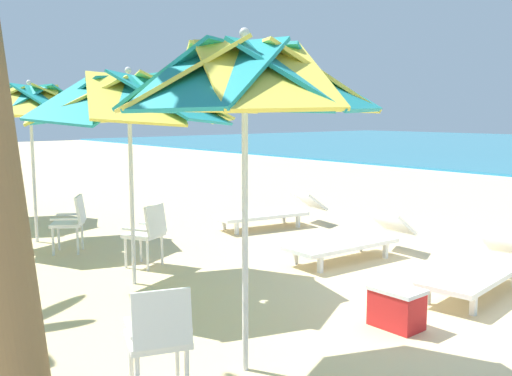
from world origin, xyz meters
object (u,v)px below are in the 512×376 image
plastic_chair_0 (159,335)px  beach_umbrella_0 (245,82)px  plastic_chair_1 (148,231)px  plastic_chair_2 (5,218)px  sun_lounger_2 (352,240)px  beach_umbrella_1 (129,101)px  beach_umbrella_2 (30,103)px  cooler_box (396,307)px  plastic_chair_3 (72,220)px  sun_lounger_1 (481,268)px  sun_lounger_3 (271,212)px

plastic_chair_0 → beach_umbrella_0: bearing=88.4°
plastic_chair_1 → plastic_chair_2: 2.54m
sun_lounger_2 → plastic_chair_2: bearing=-136.1°
plastic_chair_0 → beach_umbrella_1: size_ratio=0.33×
beach_umbrella_0 → beach_umbrella_2: bearing=176.9°
beach_umbrella_0 → cooler_box: size_ratio=5.46×
beach_umbrella_1 → plastic_chair_3: beach_umbrella_1 is taller
plastic_chair_3 → sun_lounger_1: plastic_chair_3 is taller
plastic_chair_0 → beach_umbrella_1: beach_umbrella_1 is taller
plastic_chair_1 → sun_lounger_3: 3.22m
plastic_chair_3 → beach_umbrella_2: bearing=-170.8°
beach_umbrella_2 → sun_lounger_3: bearing=66.8°
beach_umbrella_0 → plastic_chair_3: bearing=174.1°
plastic_chair_1 → beach_umbrella_2: 3.13m
beach_umbrella_0 → plastic_chair_3: size_ratio=3.16×
plastic_chair_0 → sun_lounger_3: size_ratio=0.39×
beach_umbrella_1 → sun_lounger_2: bearing=72.0°
beach_umbrella_0 → cooler_box: (0.24, 1.71, -2.13)m
plastic_chair_1 → cooler_box: (3.52, 0.76, -0.30)m
beach_umbrella_1 → cooler_box: 3.80m
plastic_chair_2 → cooler_box: 6.09m
beach_umbrella_2 → sun_lounger_1: beach_umbrella_2 is taller
sun_lounger_1 → beach_umbrella_0: bearing=-93.6°
sun_lounger_2 → plastic_chair_0: bearing=-67.7°
plastic_chair_0 → plastic_chair_2: same height
plastic_chair_3 → beach_umbrella_0: bearing=-5.9°
plastic_chair_1 → sun_lounger_1: 4.27m
plastic_chair_1 → sun_lounger_2: size_ratio=0.40×
beach_umbrella_1 → plastic_chair_3: size_ratio=3.04×
sun_lounger_3 → sun_lounger_2: bearing=-14.5°
beach_umbrella_0 → beach_umbrella_1: 2.74m
sun_lounger_1 → sun_lounger_2: size_ratio=1.01×
beach_umbrella_0 → sun_lounger_3: 6.17m
plastic_chair_3 → sun_lounger_1: (4.94, 2.92, -0.22)m
plastic_chair_2 → plastic_chair_3: 1.07m
plastic_chair_1 → sun_lounger_1: (3.49, 2.45, -0.22)m
cooler_box → plastic_chair_2: bearing=-161.3°
plastic_chair_1 → beach_umbrella_2: size_ratio=0.33×
beach_umbrella_1 → plastic_chair_2: bearing=-166.7°
sun_lounger_3 → beach_umbrella_2: bearing=-113.2°
beach_umbrella_0 → plastic_chair_1: bearing=163.7°
sun_lounger_1 → beach_umbrella_1: bearing=-134.5°
plastic_chair_3 → sun_lounger_2: plastic_chair_3 is taller
beach_umbrella_1 → sun_lounger_3: beach_umbrella_1 is taller
cooler_box → sun_lounger_2: bearing=139.6°
sun_lounger_2 → sun_lounger_3: bearing=165.5°
beach_umbrella_1 → plastic_chair_1: (-0.57, 0.52, -1.74)m
plastic_chair_3 → sun_lounger_1: bearing=30.5°
sun_lounger_2 → cooler_box: size_ratio=4.37×
beach_umbrella_2 → plastic_chair_2: size_ratio=3.02×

